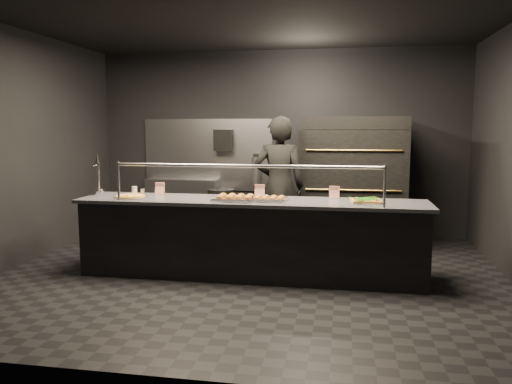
% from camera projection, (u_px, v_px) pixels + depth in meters
% --- Properties ---
extents(room, '(6.04, 6.00, 3.00)m').
position_uv_depth(room, '(249.00, 150.00, 5.81)').
color(room, black).
rests_on(room, ground).
extents(service_counter, '(4.10, 0.78, 1.37)m').
position_uv_depth(service_counter, '(250.00, 238.00, 5.90)').
color(service_counter, black).
rests_on(service_counter, ground).
extents(pizza_oven, '(1.50, 1.23, 1.91)m').
position_uv_depth(pizza_oven, '(352.00, 181.00, 7.48)').
color(pizza_oven, black).
rests_on(pizza_oven, ground).
extents(prep_shelf, '(1.20, 0.35, 0.90)m').
position_uv_depth(prep_shelf, '(183.00, 205.00, 8.44)').
color(prep_shelf, '#99999E').
rests_on(prep_shelf, ground).
extents(towel_dispenser, '(0.30, 0.20, 0.35)m').
position_uv_depth(towel_dispenser, '(224.00, 140.00, 8.25)').
color(towel_dispenser, black).
rests_on(towel_dispenser, room).
extents(fire_extinguisher, '(0.14, 0.14, 0.51)m').
position_uv_depth(fire_extinguisher, '(256.00, 170.00, 8.22)').
color(fire_extinguisher, '#B2B2B7').
rests_on(fire_extinguisher, room).
extents(beer_tap, '(0.14, 0.20, 0.53)m').
position_uv_depth(beer_tap, '(98.00, 183.00, 6.22)').
color(beer_tap, silver).
rests_on(beer_tap, service_counter).
extents(round_pizza, '(0.40, 0.40, 0.03)m').
position_uv_depth(round_pizza, '(131.00, 197.00, 5.99)').
color(round_pizza, silver).
rests_on(round_pizza, service_counter).
extents(slider_tray_a, '(0.55, 0.47, 0.08)m').
position_uv_depth(slider_tray_a, '(235.00, 198.00, 5.77)').
color(slider_tray_a, silver).
rests_on(slider_tray_a, service_counter).
extents(slider_tray_b, '(0.43, 0.35, 0.06)m').
position_uv_depth(slider_tray_b, '(269.00, 199.00, 5.74)').
color(slider_tray_b, silver).
rests_on(slider_tray_b, service_counter).
extents(square_pizza, '(0.42, 0.42, 0.05)m').
position_uv_depth(square_pizza, '(366.00, 201.00, 5.61)').
color(square_pizza, silver).
rests_on(square_pizza, service_counter).
extents(condiment_jar, '(0.17, 0.07, 0.11)m').
position_uv_depth(condiment_jar, '(137.00, 191.00, 6.23)').
color(condiment_jar, silver).
rests_on(condiment_jar, service_counter).
extents(tent_cards, '(2.31, 0.04, 0.15)m').
position_uv_depth(tent_cards, '(250.00, 190.00, 6.11)').
color(tent_cards, white).
rests_on(tent_cards, service_counter).
extents(trash_bin, '(0.45, 0.45, 0.75)m').
position_uv_depth(trash_bin, '(222.00, 212.00, 8.23)').
color(trash_bin, black).
rests_on(trash_bin, ground).
extents(worker, '(0.72, 0.49, 1.91)m').
position_uv_depth(worker, '(279.00, 186.00, 6.91)').
color(worker, black).
rests_on(worker, ground).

